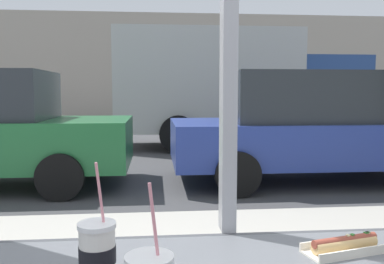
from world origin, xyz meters
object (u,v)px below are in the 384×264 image
(hotdog_tray_near, at_px, (345,245))
(box_truck, at_px, (232,85))
(soda_cup_left, at_px, (97,253))
(parked_car_blue, at_px, (308,127))

(hotdog_tray_near, relative_size, box_truck, 0.04)
(soda_cup_left, relative_size, hotdog_tray_near, 1.18)
(soda_cup_left, distance_m, hotdog_tray_near, 0.73)
(parked_car_blue, distance_m, box_truck, 4.30)
(hotdog_tray_near, bearing_deg, box_truck, 81.13)
(soda_cup_left, distance_m, parked_car_blue, 5.93)
(parked_car_blue, xyz_separation_m, box_truck, (-0.43, 4.21, 0.73))
(soda_cup_left, distance_m, box_truck, 9.80)
(soda_cup_left, xyz_separation_m, hotdog_tray_near, (0.72, 0.15, -0.06))
(soda_cup_left, bearing_deg, hotdog_tray_near, 11.54)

